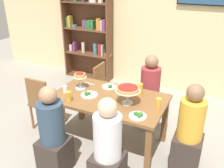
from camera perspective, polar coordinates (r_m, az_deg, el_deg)
name	(u,v)px	position (r m, az deg, el deg)	size (l,w,h in m)	color
ground_plane	(109,142)	(3.72, -0.68, -13.14)	(12.00, 12.00, 0.00)	gray
rear_partition	(158,19)	(5.08, 10.55, 14.34)	(8.00, 0.12, 2.80)	beige
dining_table	(109,103)	(3.36, -0.73, -4.46)	(1.51, 0.87, 0.74)	brown
bookshelf	(89,29)	(5.53, -5.33, 12.51)	(1.12, 0.30, 2.21)	brown
diner_far_right	(149,95)	(3.95, 8.56, -2.56)	(0.34, 0.34, 1.15)	#382D28
diner_near_left	(53,137)	(3.07, -13.31, -11.73)	(0.34, 0.34, 1.15)	#382D28
diner_near_right	(108,153)	(2.78, -1.01, -15.40)	(0.34, 0.34, 1.15)	#382D28
diner_head_east	(189,134)	(3.17, 17.18, -10.95)	(0.34, 0.34, 1.15)	#382D28
chair_far_left	(105,87)	(4.17, -1.52, -0.79)	(0.40, 0.40, 0.87)	brown
chair_head_west	(43,101)	(3.90, -15.43, -3.70)	(0.40, 0.40, 0.87)	brown
deep_dish_pizza_stand	(128,90)	(3.09, 3.63, -1.41)	(0.32, 0.32, 0.23)	silver
personal_pizza_stand	(80,78)	(3.51, -7.34, 1.38)	(0.19, 0.19, 0.23)	silver
salad_plate_near_diner	(109,87)	(3.57, -0.59, -0.59)	(0.21, 0.21, 0.07)	white
salad_plate_far_diner	(88,94)	(3.36, -5.40, -2.35)	(0.23, 0.23, 0.07)	white
salad_plate_spare	(138,115)	(2.90, 5.96, -7.13)	(0.21, 0.21, 0.07)	white
beer_glass_amber_tall	(140,89)	(3.36, 6.35, -1.22)	(0.08, 0.08, 0.17)	gold
beer_glass_amber_short	(68,96)	(3.23, -9.94, -2.83)	(0.07, 0.07, 0.14)	gold
beer_glass_amber_spare	(158,103)	(3.08, 10.58, -4.35)	(0.07, 0.07, 0.13)	gold
water_glass_clear_near	(65,89)	(3.47, -10.66, -1.19)	(0.06, 0.06, 0.10)	white
cutlery_fork_near	(113,114)	(2.95, 0.29, -6.78)	(0.18, 0.02, 0.01)	silver
cutlery_knife_near	(90,83)	(3.71, -5.12, 0.13)	(0.18, 0.02, 0.01)	silver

